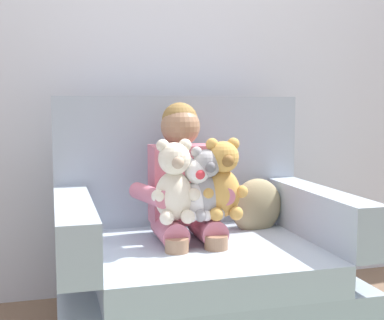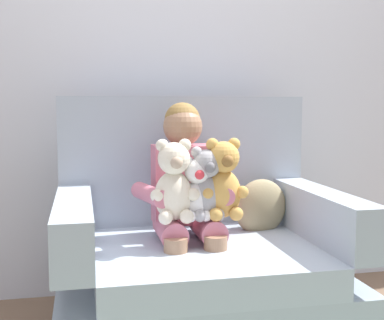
{
  "view_description": "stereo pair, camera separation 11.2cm",
  "coord_description": "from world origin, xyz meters",
  "px_view_note": "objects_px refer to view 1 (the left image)",
  "views": [
    {
      "loc": [
        -0.58,
        -2.02,
        1.01
      ],
      "look_at": [
        -0.05,
        -0.05,
        0.79
      ],
      "focal_mm": 48.31,
      "sensor_mm": 36.0,
      "label": 1
    },
    {
      "loc": [
        -0.48,
        -2.05,
        1.01
      ],
      "look_at": [
        -0.05,
        -0.05,
        0.79
      ],
      "focal_mm": 48.31,
      "sensor_mm": 36.0,
      "label": 2
    }
  ],
  "objects_px": {
    "throw_pillow": "(257,206)",
    "plush_grey": "(206,185)",
    "plush_cream": "(174,183)",
    "armchair": "(197,265)",
    "plush_honey": "(223,181)",
    "seated_child": "(184,189)",
    "plush_white": "(197,190)"
  },
  "relations": [
    {
      "from": "seated_child",
      "to": "plush_cream",
      "type": "relative_size",
      "value": 2.51
    },
    {
      "from": "armchair",
      "to": "throw_pillow",
      "type": "xyz_separation_m",
      "value": [
        0.32,
        0.12,
        0.22
      ]
    },
    {
      "from": "seated_child",
      "to": "throw_pillow",
      "type": "bearing_deg",
      "value": 19.84
    },
    {
      "from": "plush_grey",
      "to": "plush_honey",
      "type": "relative_size",
      "value": 0.9
    },
    {
      "from": "plush_honey",
      "to": "throw_pillow",
      "type": "height_order",
      "value": "plush_honey"
    },
    {
      "from": "throw_pillow",
      "to": "plush_grey",
      "type": "bearing_deg",
      "value": -144.12
    },
    {
      "from": "seated_child",
      "to": "plush_white",
      "type": "bearing_deg",
      "value": -76.76
    },
    {
      "from": "throw_pillow",
      "to": "plush_honey",
      "type": "bearing_deg",
      "value": -136.96
    },
    {
      "from": "plush_grey",
      "to": "plush_white",
      "type": "bearing_deg",
      "value": -158.92
    },
    {
      "from": "plush_grey",
      "to": "plush_cream",
      "type": "height_order",
      "value": "plush_cream"
    },
    {
      "from": "armchair",
      "to": "plush_honey",
      "type": "relative_size",
      "value": 3.54
    },
    {
      "from": "plush_white",
      "to": "throw_pillow",
      "type": "xyz_separation_m",
      "value": [
        0.35,
        0.23,
        -0.13
      ]
    },
    {
      "from": "plush_white",
      "to": "armchair",
      "type": "bearing_deg",
      "value": 53.81
    },
    {
      "from": "armchair",
      "to": "plush_cream",
      "type": "bearing_deg",
      "value": -136.8
    },
    {
      "from": "plush_white",
      "to": "seated_child",
      "type": "bearing_deg",
      "value": 77.13
    },
    {
      "from": "seated_child",
      "to": "plush_cream",
      "type": "height_order",
      "value": "seated_child"
    },
    {
      "from": "armchair",
      "to": "plush_white",
      "type": "distance_m",
      "value": 0.36
    },
    {
      "from": "plush_cream",
      "to": "armchair",
      "type": "bearing_deg",
      "value": 31.13
    },
    {
      "from": "plush_grey",
      "to": "throw_pillow",
      "type": "height_order",
      "value": "plush_grey"
    },
    {
      "from": "plush_grey",
      "to": "plush_cream",
      "type": "relative_size",
      "value": 0.9
    },
    {
      "from": "plush_grey",
      "to": "plush_cream",
      "type": "xyz_separation_m",
      "value": [
        -0.14,
        -0.01,
        0.02
      ]
    },
    {
      "from": "seated_child",
      "to": "plush_grey",
      "type": "bearing_deg",
      "value": -59.87
    },
    {
      "from": "plush_cream",
      "to": "plush_honey",
      "type": "bearing_deg",
      "value": -9.41
    },
    {
      "from": "seated_child",
      "to": "plush_grey",
      "type": "distance_m",
      "value": 0.15
    },
    {
      "from": "seated_child",
      "to": "throw_pillow",
      "type": "xyz_separation_m",
      "value": [
        0.37,
        0.1,
        -0.11
      ]
    },
    {
      "from": "plush_white",
      "to": "plush_grey",
      "type": "distance_m",
      "value": 0.04
    },
    {
      "from": "plush_white",
      "to": "throw_pillow",
      "type": "height_order",
      "value": "plush_white"
    },
    {
      "from": "plush_grey",
      "to": "throw_pillow",
      "type": "bearing_deg",
      "value": 53.06
    },
    {
      "from": "armchair",
      "to": "plush_grey",
      "type": "bearing_deg",
      "value": -83.74
    },
    {
      "from": "seated_child",
      "to": "armchair",
      "type": "bearing_deg",
      "value": -19.75
    },
    {
      "from": "seated_child",
      "to": "plush_grey",
      "type": "xyz_separation_m",
      "value": [
        0.06,
        -0.13,
        0.03
      ]
    },
    {
      "from": "armchair",
      "to": "plush_grey",
      "type": "height_order",
      "value": "armchair"
    }
  ]
}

